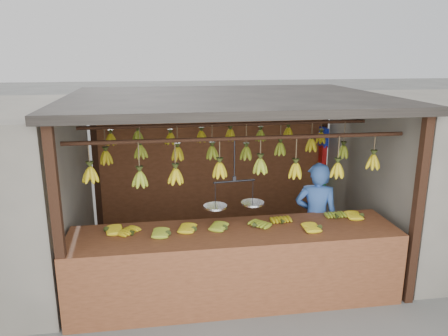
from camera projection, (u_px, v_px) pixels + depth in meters
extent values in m
plane|color=#5B5B57|center=(227.00, 257.00, 6.51)|extent=(80.00, 80.00, 0.00)
cube|color=black|center=(59.00, 235.00, 4.48)|extent=(0.10, 0.10, 2.30)
cube|color=black|center=(417.00, 213.00, 5.07)|extent=(0.10, 0.10, 2.30)
cube|color=black|center=(96.00, 163.00, 7.35)|extent=(0.10, 0.10, 2.30)
cube|color=black|center=(322.00, 155.00, 7.94)|extent=(0.10, 0.10, 2.30)
cube|color=black|center=(227.00, 99.00, 5.90)|extent=(4.30, 3.30, 0.10)
cylinder|color=black|center=(241.00, 138.00, 5.03)|extent=(4.00, 0.05, 0.05)
cylinder|color=black|center=(227.00, 124.00, 5.99)|extent=(4.00, 0.05, 0.05)
cylinder|color=black|center=(217.00, 114.00, 6.94)|extent=(4.00, 0.05, 0.05)
cube|color=brown|center=(214.00, 172.00, 7.71)|extent=(4.00, 0.06, 1.80)
cube|color=brown|center=(235.00, 234.00, 5.22)|extent=(3.95, 0.88, 0.08)
cube|color=brown|center=(242.00, 283.00, 4.91)|extent=(3.95, 0.04, 0.90)
cube|color=black|center=(70.00, 298.00, 4.69)|extent=(0.07, 0.07, 0.82)
cube|color=black|center=(394.00, 272.00, 5.24)|extent=(0.07, 0.07, 0.82)
cube|color=black|center=(82.00, 264.00, 5.44)|extent=(0.07, 0.07, 0.82)
cube|color=black|center=(364.00, 244.00, 5.99)|extent=(0.07, 0.07, 0.82)
ellipsoid|color=gold|center=(107.00, 231.00, 5.13)|extent=(0.27, 0.22, 0.06)
ellipsoid|color=gold|center=(133.00, 233.00, 5.08)|extent=(0.30, 0.30, 0.06)
ellipsoid|color=#92A523|center=(168.00, 233.00, 5.08)|extent=(0.26, 0.21, 0.06)
ellipsoid|color=gold|center=(195.00, 229.00, 5.20)|extent=(0.28, 0.24, 0.06)
ellipsoid|color=#92A523|center=(226.00, 227.00, 5.23)|extent=(0.29, 0.27, 0.06)
ellipsoid|color=#92A523|center=(256.00, 226.00, 5.27)|extent=(0.30, 0.29, 0.06)
ellipsoid|color=gold|center=(283.00, 222.00, 5.39)|extent=(0.20, 0.25, 0.06)
ellipsoid|color=gold|center=(319.00, 227.00, 5.24)|extent=(0.24, 0.19, 0.06)
ellipsoid|color=#92A523|center=(338.00, 217.00, 5.55)|extent=(0.18, 0.24, 0.06)
ellipsoid|color=gold|center=(361.00, 215.00, 5.61)|extent=(0.26, 0.21, 0.06)
ellipsoid|color=gold|center=(91.00, 175.00, 4.87)|extent=(0.16, 0.16, 0.28)
ellipsoid|color=#92A523|center=(140.00, 179.00, 4.94)|extent=(0.16, 0.16, 0.28)
ellipsoid|color=gold|center=(176.00, 176.00, 5.03)|extent=(0.16, 0.16, 0.28)
ellipsoid|color=gold|center=(220.00, 170.00, 5.11)|extent=(0.16, 0.16, 0.28)
ellipsoid|color=#92A523|center=(260.00, 166.00, 5.17)|extent=(0.16, 0.16, 0.28)
ellipsoid|color=gold|center=(295.00, 171.00, 5.29)|extent=(0.16, 0.16, 0.28)
ellipsoid|color=gold|center=(337.00, 170.00, 5.27)|extent=(0.16, 0.16, 0.28)
ellipsoid|color=gold|center=(373.00, 162.00, 5.40)|extent=(0.16, 0.16, 0.28)
ellipsoid|color=gold|center=(106.00, 158.00, 5.90)|extent=(0.16, 0.16, 0.28)
ellipsoid|color=#92A523|center=(141.00, 152.00, 5.87)|extent=(0.16, 0.16, 0.28)
ellipsoid|color=gold|center=(178.00, 154.00, 5.94)|extent=(0.16, 0.16, 0.28)
ellipsoid|color=#92A523|center=(212.00, 153.00, 6.03)|extent=(0.16, 0.16, 0.28)
ellipsoid|color=#92A523|center=(246.00, 153.00, 6.09)|extent=(0.16, 0.16, 0.28)
ellipsoid|color=#92A523|center=(280.00, 149.00, 6.21)|extent=(0.16, 0.16, 0.28)
ellipsoid|color=gold|center=(311.00, 145.00, 6.24)|extent=(0.16, 0.16, 0.28)
ellipsoid|color=#92A523|center=(343.00, 152.00, 6.33)|extent=(0.16, 0.16, 0.28)
ellipsoid|color=gold|center=(111.00, 139.00, 6.83)|extent=(0.16, 0.16, 0.28)
ellipsoid|color=#92A523|center=(138.00, 136.00, 6.89)|extent=(0.16, 0.16, 0.28)
ellipsoid|color=gold|center=(170.00, 139.00, 6.92)|extent=(0.16, 0.16, 0.28)
ellipsoid|color=gold|center=(202.00, 136.00, 7.01)|extent=(0.16, 0.16, 0.28)
ellipsoid|color=gold|center=(230.00, 135.00, 7.06)|extent=(0.16, 0.16, 0.28)
ellipsoid|color=#92A523|center=(261.00, 135.00, 7.13)|extent=(0.16, 0.16, 0.28)
ellipsoid|color=gold|center=(288.00, 133.00, 7.19)|extent=(0.16, 0.16, 0.28)
ellipsoid|color=gold|center=(321.00, 138.00, 7.28)|extent=(0.16, 0.16, 0.28)
cylinder|color=black|center=(234.00, 160.00, 5.09)|extent=(0.02, 0.02, 0.51)
cylinder|color=black|center=(234.00, 181.00, 5.16)|extent=(0.51, 0.08, 0.02)
cylinder|color=silver|center=(215.00, 207.00, 5.18)|extent=(0.27, 0.27, 0.02)
cylinder|color=silver|center=(253.00, 203.00, 5.29)|extent=(0.27, 0.27, 0.02)
imported|color=#3359A5|center=(316.00, 219.00, 5.90)|extent=(0.66, 0.54, 1.57)
cube|color=#1426BF|center=(324.00, 137.00, 7.69)|extent=(0.08, 0.26, 0.34)
cube|color=red|center=(323.00, 154.00, 7.77)|extent=(0.08, 0.26, 0.34)
cube|color=yellow|center=(321.00, 172.00, 7.86)|extent=(0.08, 0.26, 0.34)
cube|color=#199926|center=(321.00, 186.00, 7.92)|extent=(0.08, 0.26, 0.34)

